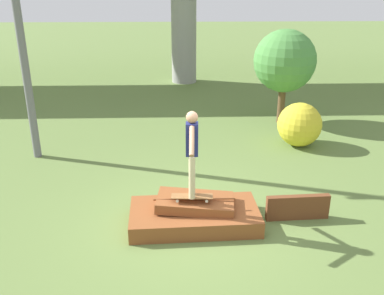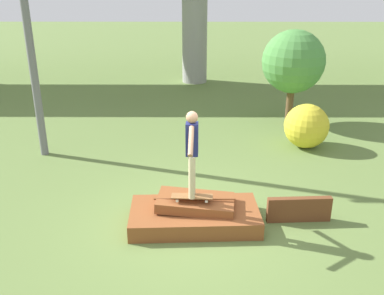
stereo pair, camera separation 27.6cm
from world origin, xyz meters
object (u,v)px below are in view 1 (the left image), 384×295
(skater, at_px, (192,148))
(tree_behind_left, at_px, (285,61))
(skateboard, at_px, (192,196))
(bush_yellow_flowering, at_px, (300,125))
(utility_pole, at_px, (18,21))

(skater, bearing_deg, tree_behind_left, 63.42)
(skateboard, height_order, bush_yellow_flowering, bush_yellow_flowering)
(skateboard, relative_size, tree_behind_left, 0.26)
(skateboard, relative_size, utility_pole, 0.12)
(skater, height_order, bush_yellow_flowering, skater)
(utility_pole, bearing_deg, skateboard, -41.78)
(utility_pole, relative_size, bush_yellow_flowering, 5.43)
(tree_behind_left, bearing_deg, utility_pole, -159.66)
(skateboard, distance_m, skater, 0.98)
(skateboard, bearing_deg, bush_yellow_flowering, 52.74)
(utility_pole, xyz_separation_m, bush_yellow_flowering, (7.19, 0.57, -2.87))
(skateboard, distance_m, utility_pole, 6.10)
(skateboard, height_order, utility_pole, utility_pole)
(skater, relative_size, bush_yellow_flowering, 1.34)
(skateboard, bearing_deg, tree_behind_left, 63.42)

